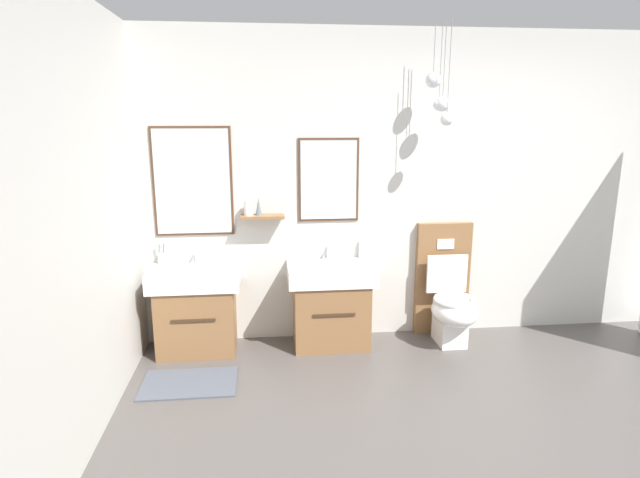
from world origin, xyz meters
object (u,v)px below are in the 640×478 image
Objects in this scene: vanity_sink_left at (197,307)px; toilet at (448,298)px; vanity_sink_right at (331,302)px; toothbrush_cup at (162,257)px; soap_dispenser at (362,250)px.

toilet reaches higher than vanity_sink_left.
toothbrush_cup reaches higher than vanity_sink_right.
vanity_sink_left is 2.12m from toilet.
vanity_sink_right is 0.72× the size of toilet.
vanity_sink_right is (1.11, 0.00, 0.00)m from vanity_sink_left.
toothbrush_cup is at bearing -179.65° from soap_dispenser.
vanity_sink_right is at bearing 179.45° from toilet.
toilet is at bearing -3.83° from toothbrush_cup.
vanity_sink_right is 4.15× the size of soap_dispenser.
soap_dispenser reaches higher than vanity_sink_left.
soap_dispenser is at bearing 0.35° from toothbrush_cup.
toilet is at bearing -0.26° from vanity_sink_left.
toilet is 2.43m from toothbrush_cup.
soap_dispenser is (1.67, 0.01, 0.02)m from toothbrush_cup.
toothbrush_cup is 1.67m from soap_dispenser.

